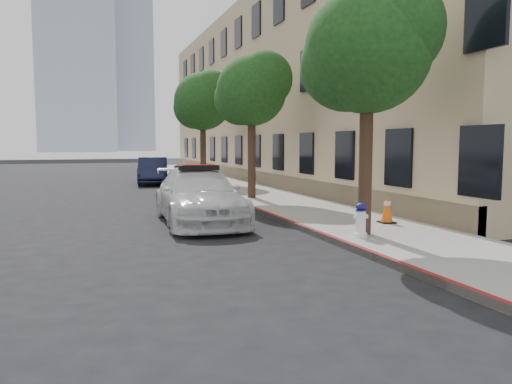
{
  "coord_description": "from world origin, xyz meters",
  "views": [
    {
      "loc": [
        -3.09,
        -11.76,
        2.21
      ],
      "look_at": [
        0.92,
        -0.2,
        1.0
      ],
      "focal_mm": 35.0,
      "sensor_mm": 36.0,
      "label": 1
    }
  ],
  "objects": [
    {
      "name": "ground",
      "position": [
        0.0,
        0.0,
        0.0
      ],
      "size": [
        120.0,
        120.0,
        0.0
      ],
      "primitive_type": "plane",
      "color": "black",
      "rests_on": "ground"
    },
    {
      "name": "sidewalk",
      "position": [
        3.6,
        10.0,
        0.07
      ],
      "size": [
        3.2,
        50.0,
        0.15
      ],
      "primitive_type": "cube",
      "color": "gray",
      "rests_on": "ground"
    },
    {
      "name": "curb_strip",
      "position": [
        2.06,
        10.0,
        0.07
      ],
      "size": [
        0.12,
        50.0,
        0.15
      ],
      "primitive_type": "cube",
      "color": "maroon",
      "rests_on": "ground"
    },
    {
      "name": "building",
      "position": [
        9.2,
        15.0,
        5.0
      ],
      "size": [
        8.0,
        36.0,
        10.0
      ],
      "primitive_type": "cube",
      "color": "tan",
      "rests_on": "ground"
    },
    {
      "name": "tower_left",
      "position": [
        -4.0,
        120.0,
        30.0
      ],
      "size": [
        18.0,
        14.0,
        60.0
      ],
      "primitive_type": "cube",
      "color": "#9EA8B7",
      "rests_on": "ground"
    },
    {
      "name": "tower_right",
      "position": [
        9.0,
        135.0,
        22.0
      ],
      "size": [
        14.0,
        14.0,
        44.0
      ],
      "primitive_type": "cube",
      "color": "#9EA8B7",
      "rests_on": "ground"
    },
    {
      "name": "tree_near",
      "position": [
        2.93,
        -2.01,
        4.27
      ],
      "size": [
        2.92,
        2.82,
        5.62
      ],
      "color": "black",
      "rests_on": "sidewalk"
    },
    {
      "name": "tree_mid",
      "position": [
        2.93,
        5.99,
        4.16
      ],
      "size": [
        2.77,
        2.64,
        5.43
      ],
      "color": "black",
      "rests_on": "sidewalk"
    },
    {
      "name": "tree_far",
      "position": [
        2.93,
        13.99,
        4.39
      ],
      "size": [
        3.1,
        3.0,
        5.81
      ],
      "color": "black",
      "rests_on": "sidewalk"
    },
    {
      "name": "police_car",
      "position": [
        -0.1,
        1.64,
        0.74
      ],
      "size": [
        2.25,
        5.14,
        1.62
      ],
      "rotation": [
        0.0,
        0.0,
        -0.04
      ],
      "color": "silver",
      "rests_on": "ground"
    },
    {
      "name": "parked_car_mid",
      "position": [
        1.2,
        9.03,
        0.7
      ],
      "size": [
        1.67,
        4.09,
        1.39
      ],
      "primitive_type": "imported",
      "rotation": [
        0.0,
        0.0,
        -0.01
      ],
      "color": "black",
      "rests_on": "ground"
    },
    {
      "name": "parked_car_far",
      "position": [
        0.45,
        15.46,
        0.71
      ],
      "size": [
        2.09,
        4.5,
        1.43
      ],
      "primitive_type": "imported",
      "rotation": [
        0.0,
        0.0,
        -0.14
      ],
      "color": "#151936",
      "rests_on": "ground"
    },
    {
      "name": "fire_hydrant",
      "position": [
        2.62,
        -2.32,
        0.52
      ],
      "size": [
        0.32,
        0.29,
        0.76
      ],
      "rotation": [
        0.0,
        0.0,
        -0.17
      ],
      "color": "white",
      "rests_on": "sidewalk"
    },
    {
      "name": "traffic_cone",
      "position": [
        4.28,
        -0.84,
        0.52
      ],
      "size": [
        0.42,
        0.42,
        0.74
      ],
      "rotation": [
        0.0,
        0.0,
        -0.09
      ],
      "color": "black",
      "rests_on": "sidewalk"
    }
  ]
}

